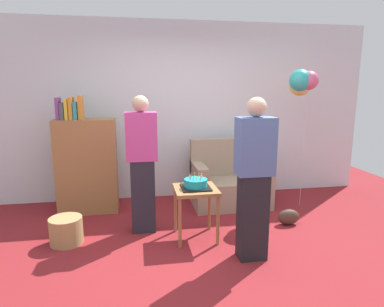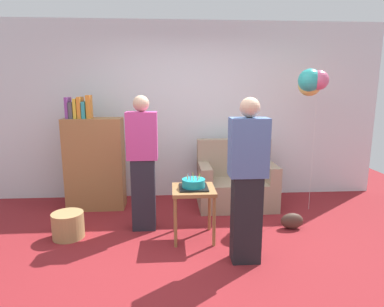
{
  "view_description": "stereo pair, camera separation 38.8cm",
  "coord_description": "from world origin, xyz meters",
  "px_view_note": "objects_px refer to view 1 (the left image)",
  "views": [
    {
      "loc": [
        -0.7,
        -3.07,
        1.71
      ],
      "look_at": [
        -0.05,
        0.68,
        0.95
      ],
      "focal_mm": 30.76,
      "sensor_mm": 36.0,
      "label": 1
    },
    {
      "loc": [
        -0.31,
        -3.12,
        1.71
      ],
      "look_at": [
        -0.05,
        0.68,
        0.95
      ],
      "focal_mm": 30.76,
      "sensor_mm": 36.0,
      "label": 2
    }
  ],
  "objects_px": {
    "balloon_bunch": "(302,82)",
    "bookshelf": "(87,164)",
    "side_table": "(196,196)",
    "birthday_cake": "(196,184)",
    "handbag": "(288,217)",
    "wicker_basket": "(66,231)",
    "couch": "(229,182)",
    "person_blowing_candles": "(142,164)",
    "person_holding_cake": "(254,179)"
  },
  "relations": [
    {
      "from": "couch",
      "to": "wicker_basket",
      "type": "xyz_separation_m",
      "value": [
        -2.15,
        -0.94,
        -0.19
      ]
    },
    {
      "from": "person_blowing_candles",
      "to": "balloon_bunch",
      "type": "height_order",
      "value": "balloon_bunch"
    },
    {
      "from": "person_holding_cake",
      "to": "balloon_bunch",
      "type": "xyz_separation_m",
      "value": [
        1.15,
        1.34,
        0.96
      ]
    },
    {
      "from": "birthday_cake",
      "to": "wicker_basket",
      "type": "height_order",
      "value": "birthday_cake"
    },
    {
      "from": "person_blowing_candles",
      "to": "balloon_bunch",
      "type": "relative_size",
      "value": 0.83
    },
    {
      "from": "side_table",
      "to": "balloon_bunch",
      "type": "height_order",
      "value": "balloon_bunch"
    },
    {
      "from": "couch",
      "to": "person_blowing_candles",
      "type": "height_order",
      "value": "person_blowing_candles"
    },
    {
      "from": "birthday_cake",
      "to": "handbag",
      "type": "height_order",
      "value": "birthday_cake"
    },
    {
      "from": "person_blowing_candles",
      "to": "person_holding_cake",
      "type": "relative_size",
      "value": 1.0
    },
    {
      "from": "bookshelf",
      "to": "person_holding_cake",
      "type": "distance_m",
      "value": 2.44
    },
    {
      "from": "bookshelf",
      "to": "person_blowing_candles",
      "type": "distance_m",
      "value": 1.09
    },
    {
      "from": "birthday_cake",
      "to": "person_holding_cake",
      "type": "bearing_deg",
      "value": -48.19
    },
    {
      "from": "person_blowing_candles",
      "to": "person_holding_cake",
      "type": "distance_m",
      "value": 1.36
    },
    {
      "from": "couch",
      "to": "birthday_cake",
      "type": "distance_m",
      "value": 1.29
    },
    {
      "from": "side_table",
      "to": "birthday_cake",
      "type": "bearing_deg",
      "value": -137.27
    },
    {
      "from": "wicker_basket",
      "to": "handbag",
      "type": "height_order",
      "value": "wicker_basket"
    },
    {
      "from": "person_holding_cake",
      "to": "handbag",
      "type": "height_order",
      "value": "person_holding_cake"
    },
    {
      "from": "side_table",
      "to": "person_blowing_candles",
      "type": "height_order",
      "value": "person_blowing_candles"
    },
    {
      "from": "side_table",
      "to": "person_blowing_candles",
      "type": "bearing_deg",
      "value": 152.34
    },
    {
      "from": "couch",
      "to": "balloon_bunch",
      "type": "xyz_separation_m",
      "value": [
        0.94,
        -0.24,
        1.45
      ]
    },
    {
      "from": "birthday_cake",
      "to": "handbag",
      "type": "xyz_separation_m",
      "value": [
        1.23,
        0.17,
        -0.55
      ]
    },
    {
      "from": "handbag",
      "to": "balloon_bunch",
      "type": "bearing_deg",
      "value": 57.46
    },
    {
      "from": "bookshelf",
      "to": "side_table",
      "type": "height_order",
      "value": "bookshelf"
    },
    {
      "from": "person_blowing_candles",
      "to": "bookshelf",
      "type": "bearing_deg",
      "value": 136.24
    },
    {
      "from": "bookshelf",
      "to": "handbag",
      "type": "height_order",
      "value": "bookshelf"
    },
    {
      "from": "person_blowing_candles",
      "to": "handbag",
      "type": "distance_m",
      "value": 1.97
    },
    {
      "from": "side_table",
      "to": "balloon_bunch",
      "type": "xyz_separation_m",
      "value": [
        1.64,
        0.8,
        1.28
      ]
    },
    {
      "from": "side_table",
      "to": "person_holding_cake",
      "type": "xyz_separation_m",
      "value": [
        0.48,
        -0.54,
        0.32
      ]
    },
    {
      "from": "bookshelf",
      "to": "wicker_basket",
      "type": "distance_m",
      "value": 1.12
    },
    {
      "from": "birthday_cake",
      "to": "wicker_basket",
      "type": "relative_size",
      "value": 0.89
    },
    {
      "from": "balloon_bunch",
      "to": "bookshelf",
      "type": "bearing_deg",
      "value": 174.55
    },
    {
      "from": "birthday_cake",
      "to": "couch",
      "type": "bearing_deg",
      "value": 56.25
    },
    {
      "from": "person_blowing_candles",
      "to": "birthday_cake",
      "type": "bearing_deg",
      "value": -25.23
    },
    {
      "from": "birthday_cake",
      "to": "balloon_bunch",
      "type": "bearing_deg",
      "value": 26.11
    },
    {
      "from": "side_table",
      "to": "person_holding_cake",
      "type": "relative_size",
      "value": 0.37
    },
    {
      "from": "couch",
      "to": "wicker_basket",
      "type": "relative_size",
      "value": 3.06
    },
    {
      "from": "bookshelf",
      "to": "balloon_bunch",
      "type": "distance_m",
      "value": 3.18
    },
    {
      "from": "couch",
      "to": "wicker_basket",
      "type": "bearing_deg",
      "value": -156.42
    },
    {
      "from": "person_blowing_candles",
      "to": "wicker_basket",
      "type": "xyz_separation_m",
      "value": [
        -0.86,
        -0.2,
        -0.68
      ]
    },
    {
      "from": "birthday_cake",
      "to": "balloon_bunch",
      "type": "xyz_separation_m",
      "value": [
        1.64,
        0.8,
        1.14
      ]
    },
    {
      "from": "bookshelf",
      "to": "person_blowing_candles",
      "type": "bearing_deg",
      "value": -46.19
    },
    {
      "from": "balloon_bunch",
      "to": "wicker_basket",
      "type": "bearing_deg",
      "value": -167.33
    },
    {
      "from": "person_holding_cake",
      "to": "handbag",
      "type": "xyz_separation_m",
      "value": [
        0.75,
        0.71,
        -0.73
      ]
    },
    {
      "from": "person_blowing_candles",
      "to": "handbag",
      "type": "xyz_separation_m",
      "value": [
        1.82,
        -0.14,
        -0.73
      ]
    },
    {
      "from": "handbag",
      "to": "birthday_cake",
      "type": "bearing_deg",
      "value": -172.19
    },
    {
      "from": "couch",
      "to": "person_holding_cake",
      "type": "relative_size",
      "value": 0.67
    },
    {
      "from": "person_blowing_candles",
      "to": "wicker_basket",
      "type": "relative_size",
      "value": 4.53
    },
    {
      "from": "person_holding_cake",
      "to": "wicker_basket",
      "type": "xyz_separation_m",
      "value": [
        -1.93,
        0.65,
        -0.68
      ]
    },
    {
      "from": "bookshelf",
      "to": "handbag",
      "type": "xyz_separation_m",
      "value": [
        2.56,
        -0.92,
        -0.58
      ]
    },
    {
      "from": "balloon_bunch",
      "to": "handbag",
      "type": "bearing_deg",
      "value": -122.54
    }
  ]
}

